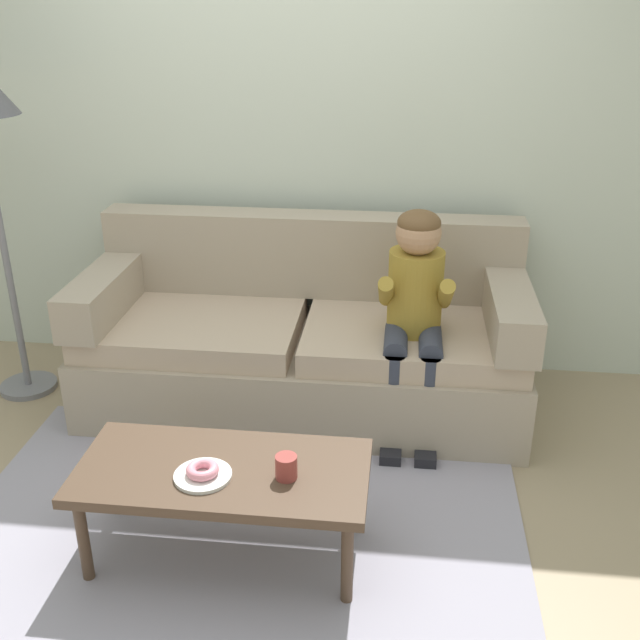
# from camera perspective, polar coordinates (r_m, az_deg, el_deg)

# --- Properties ---
(ground) EXTENTS (10.00, 10.00, 0.00)m
(ground) POSITION_cam_1_polar(r_m,az_deg,el_deg) (3.34, -5.35, -13.21)
(ground) COLOR #9E896B
(wall_back) EXTENTS (8.00, 0.10, 2.80)m
(wall_back) POSITION_cam_1_polar(r_m,az_deg,el_deg) (4.09, -2.07, 15.34)
(wall_back) COLOR beige
(wall_back) RESTS_ON ground
(area_rug) EXTENTS (2.30, 1.73, 0.01)m
(area_rug) POSITION_cam_1_polar(r_m,az_deg,el_deg) (3.15, -6.29, -15.84)
(area_rug) COLOR #9993A3
(area_rug) RESTS_ON ground
(couch) EXTENTS (2.21, 0.90, 0.94)m
(couch) POSITION_cam_1_polar(r_m,az_deg,el_deg) (3.86, -1.20, -1.72)
(couch) COLOR tan
(couch) RESTS_ON ground
(coffee_table) EXTENTS (1.08, 0.51, 0.40)m
(coffee_table) POSITION_cam_1_polar(r_m,az_deg,el_deg) (2.85, -7.42, -11.79)
(coffee_table) COLOR #4C3828
(coffee_table) RESTS_ON ground
(person_child) EXTENTS (0.34, 0.58, 1.10)m
(person_child) POSITION_cam_1_polar(r_m,az_deg,el_deg) (3.51, 7.25, 1.25)
(person_child) COLOR olive
(person_child) RESTS_ON ground
(plate) EXTENTS (0.21, 0.21, 0.01)m
(plate) POSITION_cam_1_polar(r_m,az_deg,el_deg) (2.78, -8.92, -11.64)
(plate) COLOR white
(plate) RESTS_ON coffee_table
(donut) EXTENTS (0.17, 0.17, 0.04)m
(donut) POSITION_cam_1_polar(r_m,az_deg,el_deg) (2.77, -8.95, -11.22)
(donut) COLOR pink
(donut) RESTS_ON plate
(mug) EXTENTS (0.08, 0.08, 0.09)m
(mug) POSITION_cam_1_polar(r_m,az_deg,el_deg) (2.73, -2.59, -11.13)
(mug) COLOR #993D38
(mug) RESTS_ON coffee_table
(toy_controller) EXTENTS (0.23, 0.09, 0.05)m
(toy_controller) POSITION_cam_1_polar(r_m,az_deg,el_deg) (3.48, -11.42, -11.49)
(toy_controller) COLOR gold
(toy_controller) RESTS_ON ground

